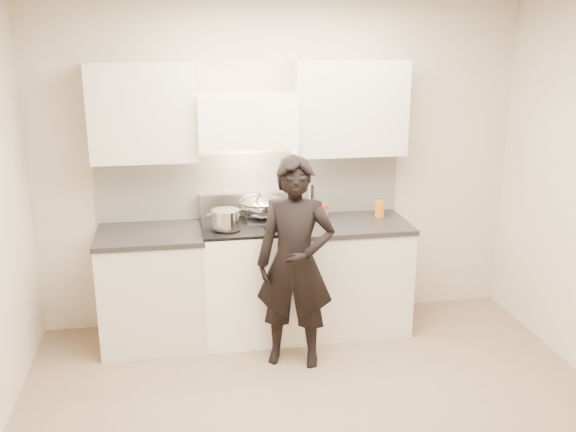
{
  "coord_description": "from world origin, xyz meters",
  "views": [
    {
      "loc": [
        -0.84,
        -3.41,
        2.43
      ],
      "look_at": [
        -0.06,
        1.05,
        1.11
      ],
      "focal_mm": 40.0,
      "sensor_mm": 36.0,
      "label": 1
    }
  ],
  "objects_px": {
    "counter_right": "(350,274)",
    "person": "(295,263)",
    "wok": "(261,206)",
    "utensil_crock": "(311,207)",
    "stove": "(251,279)"
  },
  "relations": [
    {
      "from": "counter_right",
      "to": "person",
      "type": "height_order",
      "value": "person"
    },
    {
      "from": "wok",
      "to": "counter_right",
      "type": "bearing_deg",
      "value": -8.28
    },
    {
      "from": "counter_right",
      "to": "wok",
      "type": "bearing_deg",
      "value": 171.72
    },
    {
      "from": "utensil_crock",
      "to": "person",
      "type": "relative_size",
      "value": 0.18
    },
    {
      "from": "counter_right",
      "to": "wok",
      "type": "distance_m",
      "value": 0.94
    },
    {
      "from": "wok",
      "to": "person",
      "type": "height_order",
      "value": "person"
    },
    {
      "from": "counter_right",
      "to": "utensil_crock",
      "type": "xyz_separation_m",
      "value": [
        -0.3,
        0.19,
        0.55
      ]
    },
    {
      "from": "stove",
      "to": "wok",
      "type": "height_order",
      "value": "wok"
    },
    {
      "from": "person",
      "to": "stove",
      "type": "bearing_deg",
      "value": 135.15
    },
    {
      "from": "stove",
      "to": "person",
      "type": "height_order",
      "value": "person"
    },
    {
      "from": "counter_right",
      "to": "stove",
      "type": "bearing_deg",
      "value": -180.0
    },
    {
      "from": "stove",
      "to": "person",
      "type": "relative_size",
      "value": 0.61
    },
    {
      "from": "counter_right",
      "to": "utensil_crock",
      "type": "distance_m",
      "value": 0.65
    },
    {
      "from": "person",
      "to": "counter_right",
      "type": "bearing_deg",
      "value": 61.09
    },
    {
      "from": "utensil_crock",
      "to": "person",
      "type": "bearing_deg",
      "value": -110.14
    }
  ]
}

